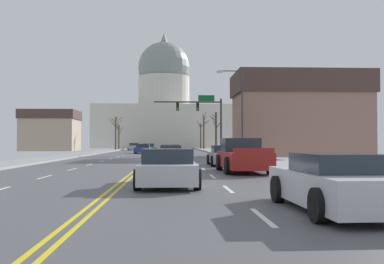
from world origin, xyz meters
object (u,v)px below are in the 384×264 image
at_px(signal_gantry, 202,112).
at_px(pedestrian_01, 239,146).
at_px(pickup_truck_near_04, 243,157).
at_px(sedan_near_02, 170,154).
at_px(street_lamp_right, 239,105).
at_px(sedan_oncoming_02, 134,147).
at_px(bicycle_parked, 254,154).
at_px(sedan_near_01, 171,152).
at_px(sedan_oncoming_01, 149,148).
at_px(sedan_near_05, 168,169).
at_px(sedan_near_06, 337,184).
at_px(sedan_near_00, 171,151).
at_px(sedan_oncoming_00, 143,149).
at_px(pedestrian_00, 245,147).
at_px(sedan_near_03, 225,156).

height_order(signal_gantry, pedestrian_01, signal_gantry).
xyz_separation_m(pickup_truck_near_04, pedestrian_01, (3.07, 21.32, 0.38)).
bearing_deg(sedan_near_02, street_lamp_right, 45.84).
bearing_deg(sedan_oncoming_02, sedan_near_02, -82.28).
height_order(sedan_near_02, bicycle_parked, sedan_near_02).
relative_size(sedan_near_01, bicycle_parked, 2.54).
relative_size(sedan_oncoming_01, sedan_oncoming_02, 0.98).
relative_size(street_lamp_right, sedan_near_02, 1.71).
height_order(street_lamp_right, sedan_near_05, street_lamp_right).
distance_m(sedan_near_06, sedan_oncoming_02, 74.90).
distance_m(street_lamp_right, pedestrian_01, 4.65).
relative_size(sedan_near_00, sedan_oncoming_01, 1.02).
height_order(sedan_near_01, pickup_truck_near_04, pickup_truck_near_04).
xyz_separation_m(sedan_near_02, sedan_oncoming_00, (-3.57, 24.74, -0.00)).
bearing_deg(sedan_near_01, pedestrian_01, 15.34).
distance_m(sedan_near_01, pickup_truck_near_04, 19.83).
bearing_deg(signal_gantry, pickup_truck_near_04, -90.29).
relative_size(sedan_oncoming_01, pedestrian_01, 2.63).
relative_size(street_lamp_right, pedestrian_01, 4.55).
relative_size(sedan_near_06, sedan_oncoming_01, 1.00).
height_order(sedan_near_02, pedestrian_00, pedestrian_00).
bearing_deg(bicycle_parked, sedan_oncoming_02, 105.41).
height_order(sedan_near_01, sedan_near_02, same).
height_order(sedan_near_01, sedan_near_06, sedan_near_01).
xyz_separation_m(sedan_near_03, sedan_near_06, (0.13, -18.73, -0.01)).
xyz_separation_m(sedan_near_00, sedan_near_05, (-0.16, -32.89, 0.01)).
height_order(sedan_near_02, sedan_oncoming_00, sedan_oncoming_00).
relative_size(sedan_near_03, pedestrian_01, 2.52).
bearing_deg(sedan_oncoming_01, sedan_near_00, -81.16).
height_order(signal_gantry, sedan_near_00, signal_gantry).
xyz_separation_m(sedan_near_06, sedan_oncoming_00, (-7.08, 49.47, 0.00)).
height_order(pickup_truck_near_04, sedan_oncoming_01, pickup_truck_near_04).
relative_size(pickup_truck_near_04, pedestrian_01, 3.13).
height_order(sedan_near_00, sedan_near_06, sedan_near_06).
height_order(signal_gantry, sedan_oncoming_02, signal_gantry).
bearing_deg(bicycle_parked, pickup_truck_near_04, -102.96).
xyz_separation_m(street_lamp_right, sedan_oncoming_00, (-9.74, 18.39, -4.26)).
relative_size(signal_gantry, pedestrian_01, 4.55).
height_order(sedan_near_02, sedan_near_03, sedan_near_03).
bearing_deg(pickup_truck_near_04, sedan_near_05, -117.41).
relative_size(sedan_near_05, pedestrian_01, 2.49).
height_order(signal_gantry, sedan_oncoming_01, signal_gantry).
bearing_deg(pedestrian_00, sedan_near_01, 173.47).
bearing_deg(sedan_near_03, pickup_truck_near_04, -88.74).
height_order(signal_gantry, sedan_near_05, signal_gantry).
bearing_deg(signal_gantry, sedan_oncoming_01, 111.68).
xyz_separation_m(street_lamp_right, pickup_truck_near_04, (-2.65, -18.57, -4.10)).
bearing_deg(sedan_near_06, bicycle_parked, 83.20).
relative_size(signal_gantry, sedan_near_05, 1.82).
xyz_separation_m(street_lamp_right, sedan_oncoming_02, (-12.88, 43.12, -4.22)).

